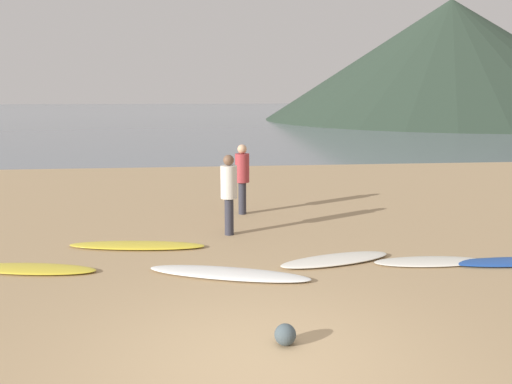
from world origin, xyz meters
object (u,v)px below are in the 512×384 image
at_px(surfboard_3, 335,260).
at_px(person_0, 229,188).
at_px(person_1, 242,173).
at_px(surfboard_1, 137,245).
at_px(surfboard_4, 429,262).
at_px(surfboard_5, 512,262).
at_px(beach_rock_far, 285,335).
at_px(surfboard_0, 32,269).
at_px(surfboard_2, 229,273).

xyz_separation_m(surfboard_3, person_0, (-1.73, 1.96, 0.93)).
relative_size(person_0, person_1, 0.99).
distance_m(surfboard_1, surfboard_3, 3.73).
height_order(surfboard_4, person_1, person_1).
height_order(surfboard_5, person_0, person_0).
distance_m(surfboard_4, beach_rock_far, 3.95).
bearing_deg(surfboard_3, surfboard_5, -23.17).
distance_m(surfboard_0, surfboard_3, 5.09).
bearing_deg(surfboard_1, person_1, 56.47).
distance_m(surfboard_0, person_0, 3.96).
relative_size(surfboard_0, person_1, 1.31).
relative_size(surfboard_3, beach_rock_far, 8.08).
relative_size(surfboard_1, surfboard_4, 1.34).
xyz_separation_m(surfboard_0, surfboard_5, (8.07, -0.50, -0.00)).
bearing_deg(person_1, person_0, -7.59).
distance_m(surfboard_3, surfboard_4, 1.61).
relative_size(surfboard_3, person_0, 1.25).
height_order(surfboard_3, surfboard_5, surfboard_3).
xyz_separation_m(surfboard_0, beach_rock_far, (3.74, -2.97, 0.09)).
relative_size(surfboard_0, surfboard_4, 1.14).
height_order(surfboard_1, person_1, person_1).
bearing_deg(beach_rock_far, surfboard_5, 29.62).
xyz_separation_m(surfboard_4, beach_rock_far, (-2.93, -2.64, 0.09)).
xyz_separation_m(surfboard_4, person_0, (-3.31, 2.20, 0.94)).
relative_size(surfboard_4, person_1, 1.15).
bearing_deg(surfboard_2, surfboard_1, 151.36).
distance_m(surfboard_1, person_1, 3.49).
bearing_deg(person_1, beach_rock_far, 5.04).
xyz_separation_m(surfboard_5, beach_rock_far, (-4.33, -2.46, 0.09)).
bearing_deg(surfboard_3, person_1, 93.92).
height_order(surfboard_4, beach_rock_far, beach_rock_far).
relative_size(surfboard_3, person_1, 1.24).
height_order(surfboard_1, surfboard_5, surfboard_1).
height_order(surfboard_1, person_0, person_0).
height_order(person_0, person_1, person_1).
relative_size(surfboard_0, person_0, 1.32).
bearing_deg(surfboard_0, surfboard_2, 0.50).
distance_m(surfboard_4, person_1, 5.04).
bearing_deg(beach_rock_far, surfboard_4, 42.00).
bearing_deg(beach_rock_far, surfboard_3, 64.93).
xyz_separation_m(surfboard_2, beach_rock_far, (0.53, -2.37, 0.08)).
relative_size(person_1, beach_rock_far, 6.54).
distance_m(surfboard_1, surfboard_5, 6.71).
bearing_deg(surfboard_0, person_1, 55.28).
relative_size(surfboard_5, person_1, 1.31).
bearing_deg(surfboard_4, surfboard_5, -5.27).
distance_m(surfboard_2, surfboard_4, 3.48).
distance_m(surfboard_5, person_0, 5.36).
height_order(surfboard_3, person_1, person_1).
bearing_deg(beach_rock_far, surfboard_2, 102.65).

